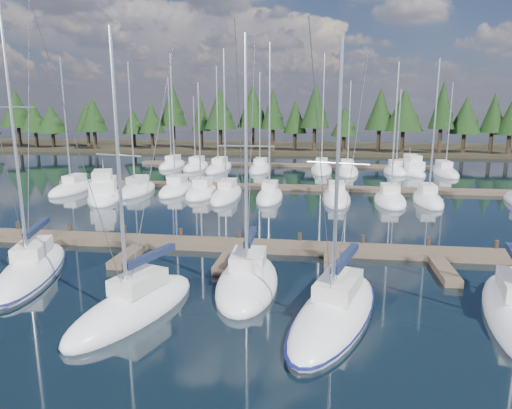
% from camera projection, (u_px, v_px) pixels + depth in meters
% --- Properties ---
extents(ground, '(260.00, 260.00, 0.00)m').
position_uv_depth(ground, '(261.00, 208.00, 40.89)').
color(ground, black).
rests_on(ground, ground).
extents(far_shore, '(220.00, 30.00, 0.60)m').
position_uv_depth(far_shore, '(298.00, 147.00, 98.90)').
color(far_shore, black).
rests_on(far_shore, ground).
extents(main_dock, '(44.00, 6.13, 0.90)m').
position_uv_depth(main_dock, '(235.00, 248.00, 28.62)').
color(main_dock, brown).
rests_on(main_dock, ground).
extents(back_docks, '(50.00, 21.80, 0.40)m').
position_uv_depth(back_docks, '(281.00, 175.00, 59.81)').
color(back_docks, brown).
rests_on(back_docks, ground).
extents(front_sailboat_1, '(5.24, 9.65, 16.09)m').
position_uv_depth(front_sailboat_1, '(32.00, 269.00, 24.55)').
color(front_sailboat_1, white).
rests_on(front_sailboat_1, ground).
extents(front_sailboat_2, '(4.76, 8.22, 12.68)m').
position_uv_depth(front_sailboat_2, '(134.00, 307.00, 19.95)').
color(front_sailboat_2, white).
rests_on(front_sailboat_2, ground).
extents(front_sailboat_3, '(3.32, 7.69, 12.88)m').
position_uv_depth(front_sailboat_3, '(248.00, 281.00, 22.92)').
color(front_sailboat_3, white).
rests_on(front_sailboat_3, ground).
extents(front_sailboat_4, '(5.45, 10.00, 12.22)m').
position_uv_depth(front_sailboat_4, '(335.00, 312.00, 19.49)').
color(front_sailboat_4, white).
rests_on(front_sailboat_4, ground).
extents(back_sailboat_rows, '(47.93, 31.58, 16.80)m').
position_uv_depth(back_sailboat_rows, '(282.00, 179.00, 55.52)').
color(back_sailboat_rows, white).
rests_on(back_sailboat_rows, ground).
extents(motor_yacht_left, '(6.32, 9.70, 4.61)m').
position_uv_depth(motor_yacht_left, '(104.00, 193.00, 45.16)').
color(motor_yacht_left, white).
rests_on(motor_yacht_left, ground).
extents(motor_yacht_right, '(4.02, 8.78, 4.23)m').
position_uv_depth(motor_yacht_right, '(411.00, 170.00, 62.21)').
color(motor_yacht_right, white).
rests_on(motor_yacht_right, ground).
extents(tree_line, '(185.74, 11.39, 13.30)m').
position_uv_depth(tree_line, '(304.00, 114.00, 87.65)').
color(tree_line, black).
rests_on(tree_line, far_shore).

